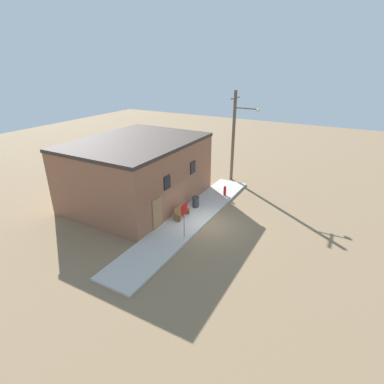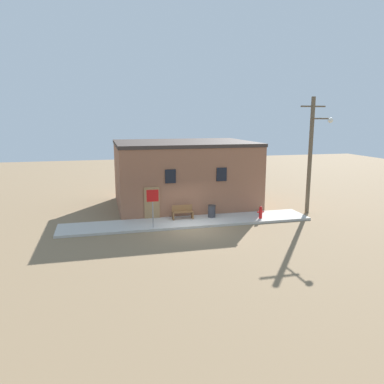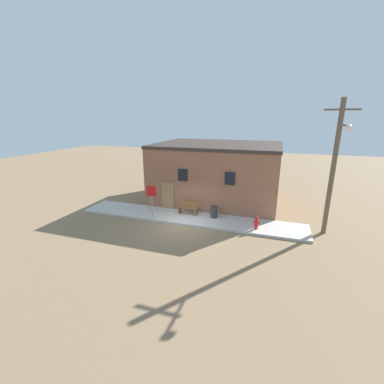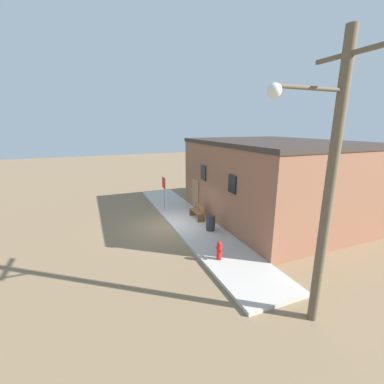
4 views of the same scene
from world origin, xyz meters
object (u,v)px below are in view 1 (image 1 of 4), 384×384
object	(u,v)px
stop_sign	(184,214)
trash_bin	(196,202)
bench	(181,212)
utility_pole	(235,134)
fire_hydrant	(225,191)

from	to	relation	value
stop_sign	trash_bin	xyz separation A→B (m)	(4.06, 1.41, -1.21)
stop_sign	bench	bearing A→B (deg)	34.97
stop_sign	utility_pole	world-z (taller)	utility_pole
stop_sign	utility_pole	bearing A→B (deg)	6.71
fire_hydrant	stop_sign	distance (m)	7.16
fire_hydrant	trash_bin	distance (m)	3.17
fire_hydrant	utility_pole	distance (m)	5.52
stop_sign	bench	size ratio (longest dim) A/B	1.70
bench	utility_pole	size ratio (longest dim) A/B	0.17
trash_bin	utility_pole	world-z (taller)	utility_pole
bench	trash_bin	distance (m)	1.94
fire_hydrant	trash_bin	size ratio (longest dim) A/B	1.01
trash_bin	utility_pole	xyz separation A→B (m)	(6.98, -0.11, 3.69)
utility_pole	bench	bearing A→B (deg)	178.80
stop_sign	trash_bin	distance (m)	4.47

